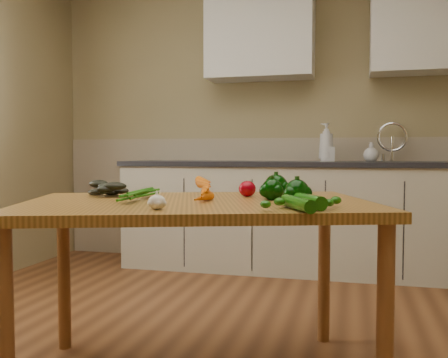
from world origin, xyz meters
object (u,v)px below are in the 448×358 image
(table, at_px, (198,221))
(tomato_b, at_px, (275,188))
(pepper_c, at_px, (297,192))
(tomato_c, at_px, (283,192))
(soap_bottle_b, at_px, (329,151))
(pepper_b, at_px, (276,187))
(garlic_bulb, at_px, (157,202))
(carrot_bunch, at_px, (184,191))
(soap_bottle_c, at_px, (371,152))
(soap_bottle_a, at_px, (326,142))
(zucchini_b, at_px, (298,203))
(pepper_a, at_px, (272,189))
(tomato_a, at_px, (247,189))
(zucchini_a, at_px, (308,201))
(leafy_greens, at_px, (106,185))

(table, xyz_separation_m, tomato_b, (0.28, 0.33, 0.12))
(pepper_c, relative_size, tomato_c, 1.58)
(tomato_b, bearing_deg, soap_bottle_b, 84.91)
(table, distance_m, pepper_b, 0.38)
(garlic_bulb, xyz_separation_m, pepper_b, (0.35, 0.52, 0.03))
(carrot_bunch, xyz_separation_m, tomato_c, (0.41, 0.18, -0.01))
(garlic_bulb, xyz_separation_m, tomato_b, (0.32, 0.68, 0.01))
(table, xyz_separation_m, soap_bottle_c, (0.77, 2.17, 0.30))
(soap_bottle_a, xyz_separation_m, carrot_bunch, (-0.49, -2.16, -0.25))
(table, height_order, zucchini_b, zucchini_b)
(tomato_b, bearing_deg, pepper_a, -84.12)
(soap_bottle_b, distance_m, pepper_b, 2.03)
(zucchini_b, bearing_deg, garlic_bulb, -167.86)
(garlic_bulb, relative_size, tomato_b, 0.81)
(tomato_a, distance_m, zucchini_a, 0.51)
(soap_bottle_b, xyz_separation_m, soap_bottle_c, (0.33, -0.02, -0.01))
(soap_bottle_c, bearing_deg, table, -71.31)
(soap_bottle_b, height_order, pepper_b, soap_bottle_b)
(soap_bottle_a, xyz_separation_m, tomato_a, (-0.26, -1.96, -0.25))
(pepper_b, xyz_separation_m, tomato_c, (0.02, 0.05, -0.02))
(tomato_a, height_order, zucchini_b, tomato_a)
(leafy_greens, relative_size, garlic_bulb, 3.29)
(table, distance_m, garlic_bulb, 0.37)
(carrot_bunch, xyz_separation_m, zucchini_a, (0.55, -0.20, -0.01))
(table, relative_size, pepper_c, 17.02)
(table, relative_size, soap_bottle_a, 5.24)
(tomato_b, distance_m, zucchini_b, 0.60)
(tomato_c, bearing_deg, zucchini_a, -69.35)
(garlic_bulb, height_order, tomato_b, tomato_b)
(carrot_bunch, bearing_deg, tomato_b, 20.75)
(pepper_c, bearing_deg, zucchini_b, -83.03)
(soap_bottle_b, bearing_deg, soap_bottle_c, 164.05)
(table, distance_m, pepper_a, 0.34)
(pepper_c, xyz_separation_m, zucchini_b, (0.02, -0.20, -0.02))
(tomato_c, bearing_deg, garlic_bulb, -123.22)
(soap_bottle_c, bearing_deg, tomato_a, -69.34)
(garlic_bulb, xyz_separation_m, zucchini_a, (0.52, 0.19, -0.00))
(pepper_b, bearing_deg, carrot_bunch, -161.27)
(pepper_b, bearing_deg, soap_bottle_c, 76.85)
(soap_bottle_c, xyz_separation_m, tomato_a, (-0.61, -1.92, -0.17))
(pepper_c, bearing_deg, tomato_a, 131.90)
(table, xyz_separation_m, zucchini_b, (0.44, -0.24, 0.11))
(soap_bottle_b, height_order, leafy_greens, soap_bottle_b)
(zucchini_b, bearing_deg, pepper_a, 112.45)
(table, height_order, soap_bottle_a, soap_bottle_a)
(table, bearing_deg, leafy_greens, 148.39)
(garlic_bulb, relative_size, pepper_c, 0.64)
(table, xyz_separation_m, soap_bottle_b, (0.44, 2.19, 0.31))
(soap_bottle_c, bearing_deg, tomato_b, -66.83)
(soap_bottle_a, bearing_deg, zucchini_a, 39.66)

